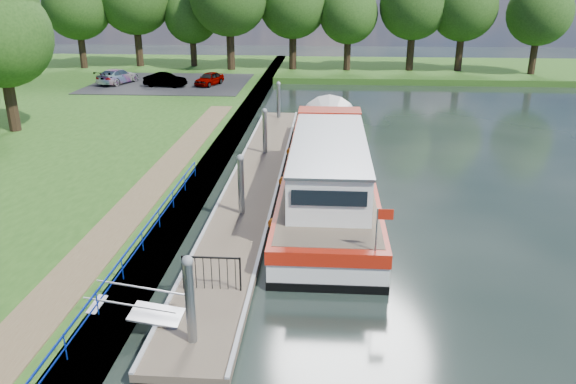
# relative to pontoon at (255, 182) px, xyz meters

# --- Properties ---
(ground) EXTENTS (160.00, 160.00, 0.00)m
(ground) POSITION_rel_pontoon_xyz_m (0.00, -13.00, -0.18)
(ground) COLOR black
(ground) RESTS_ON ground
(bank_edge) EXTENTS (1.10, 90.00, 0.78)m
(bank_edge) POSITION_rel_pontoon_xyz_m (-2.55, 2.00, 0.20)
(bank_edge) COLOR #473D2D
(bank_edge) RESTS_ON ground
(far_bank) EXTENTS (60.00, 18.00, 0.60)m
(far_bank) POSITION_rel_pontoon_xyz_m (12.00, 39.00, 0.12)
(far_bank) COLOR #234A15
(far_bank) RESTS_ON ground
(footpath) EXTENTS (1.60, 40.00, 0.05)m
(footpath) POSITION_rel_pontoon_xyz_m (-4.40, -5.00, 0.62)
(footpath) COLOR brown
(footpath) RESTS_ON riverbank
(carpark) EXTENTS (14.00, 12.00, 0.06)m
(carpark) POSITION_rel_pontoon_xyz_m (-11.00, 25.00, 0.62)
(carpark) COLOR black
(carpark) RESTS_ON riverbank
(blue_fence) EXTENTS (0.04, 18.04, 0.72)m
(blue_fence) POSITION_rel_pontoon_xyz_m (-2.75, -10.00, 1.13)
(blue_fence) COLOR #0C2DBF
(blue_fence) RESTS_ON riverbank
(pontoon) EXTENTS (2.50, 30.00, 0.56)m
(pontoon) POSITION_rel_pontoon_xyz_m (0.00, 0.00, 0.00)
(pontoon) COLOR brown
(pontoon) RESTS_ON ground
(mooring_piles) EXTENTS (0.30, 27.30, 3.55)m
(mooring_piles) POSITION_rel_pontoon_xyz_m (0.00, 0.00, 1.10)
(mooring_piles) COLOR gray
(mooring_piles) RESTS_ON ground
(gangway) EXTENTS (2.58, 1.00, 0.92)m
(gangway) POSITION_rel_pontoon_xyz_m (-1.85, -12.50, 0.44)
(gangway) COLOR #A5A8AD
(gangway) RESTS_ON ground
(gate_panel) EXTENTS (1.85, 0.05, 1.15)m
(gate_panel) POSITION_rel_pontoon_xyz_m (-0.00, -10.80, 0.97)
(gate_panel) COLOR black
(gate_panel) RESTS_ON ground
(barge) EXTENTS (4.36, 21.15, 4.78)m
(barge) POSITION_rel_pontoon_xyz_m (3.60, 0.31, 0.90)
(barge) COLOR black
(barge) RESTS_ON ground
(car_a) EXTENTS (2.45, 3.71, 1.17)m
(car_a) POSITION_rel_pontoon_xyz_m (-7.15, 24.01, 1.24)
(car_a) COLOR #999999
(car_a) RESTS_ON carpark
(car_b) EXTENTS (3.79, 1.64, 1.21)m
(car_b) POSITION_rel_pontoon_xyz_m (-10.89, 23.00, 1.26)
(car_b) COLOR #999999
(car_b) RESTS_ON carpark
(car_c) EXTENTS (3.12, 4.97, 1.34)m
(car_c) POSITION_rel_pontoon_xyz_m (-15.67, 24.34, 1.32)
(car_c) COLOR #999999
(car_c) RESTS_ON carpark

